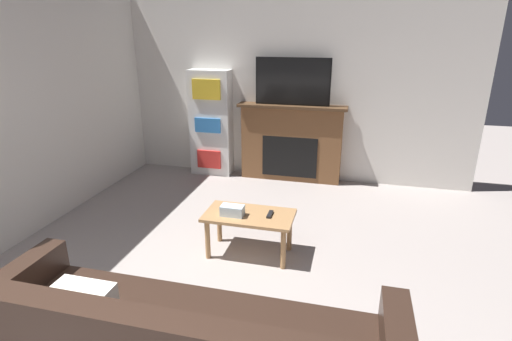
{
  "coord_description": "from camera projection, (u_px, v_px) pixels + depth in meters",
  "views": [
    {
      "loc": [
        1.09,
        -1.16,
        2.12
      ],
      "look_at": [
        0.13,
        2.65,
        0.72
      ],
      "focal_mm": 28.0,
      "sensor_mm": 36.0,
      "label": 1
    }
  ],
  "objects": [
    {
      "name": "wall_back",
      "position": [
        279.0,
        86.0,
        5.71
      ],
      "size": [
        5.46,
        0.06,
        2.7
      ],
      "color": "silver",
      "rests_on": "ground_plane"
    },
    {
      "name": "wall_side",
      "position": [
        24.0,
        107.0,
        4.14
      ],
      "size": [
        0.06,
        5.51,
        2.7
      ],
      "color": "silver",
      "rests_on": "ground_plane"
    },
    {
      "name": "fireplace",
      "position": [
        291.0,
        143.0,
        5.8
      ],
      "size": [
        1.54,
        0.28,
        1.11
      ],
      "color": "brown",
      "rests_on": "ground_plane"
    },
    {
      "name": "tv",
      "position": [
        293.0,
        82.0,
        5.48
      ],
      "size": [
        1.04,
        0.03,
        0.65
      ],
      "color": "black",
      "rests_on": "fireplace"
    },
    {
      "name": "coffee_table",
      "position": [
        249.0,
        220.0,
        3.87
      ],
      "size": [
        0.86,
        0.47,
        0.44
      ],
      "color": "#A87A4C",
      "rests_on": "ground_plane"
    },
    {
      "name": "tissue_box",
      "position": [
        232.0,
        211.0,
        3.8
      ],
      "size": [
        0.22,
        0.12,
        0.1
      ],
      "color": "silver",
      "rests_on": "coffee_table"
    },
    {
      "name": "remote_control",
      "position": [
        270.0,
        214.0,
        3.81
      ],
      "size": [
        0.04,
        0.15,
        0.02
      ],
      "color": "black",
      "rests_on": "coffee_table"
    },
    {
      "name": "bookshelf",
      "position": [
        211.0,
        123.0,
        5.98
      ],
      "size": [
        0.62,
        0.29,
        1.57
      ],
      "color": "white",
      "rests_on": "ground_plane"
    }
  ]
}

